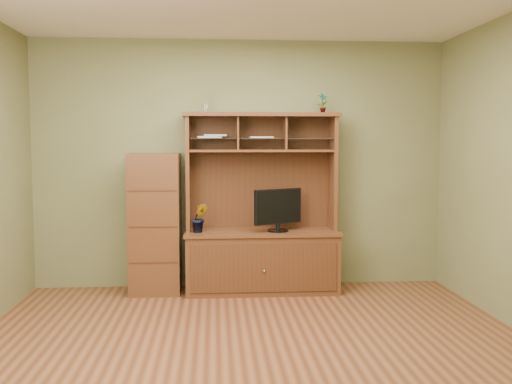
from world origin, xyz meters
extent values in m
cube|color=#542C18|center=(0.00, 0.00, -0.01)|extent=(4.50, 4.00, 0.02)
cube|color=#62673C|center=(0.00, 2.01, 1.35)|extent=(4.50, 0.02, 2.70)
cube|color=#62673C|center=(0.00, -2.01, 1.35)|extent=(4.50, 0.02, 2.70)
cube|color=#4F2C16|center=(0.21, 1.71, 0.31)|extent=(1.60, 0.55, 0.62)
cube|color=#3D1C10|center=(0.21, 1.42, 0.31)|extent=(1.50, 0.01, 0.50)
sphere|color=silver|center=(0.21, 1.41, 0.28)|extent=(0.02, 0.02, 0.02)
cube|color=#4F2C16|center=(0.21, 1.71, 0.64)|extent=(1.64, 0.59, 0.03)
cube|color=#4F2C16|center=(-0.57, 1.80, 1.27)|extent=(0.04, 0.35, 1.25)
cube|color=#4F2C16|center=(0.99, 1.80, 1.27)|extent=(0.04, 0.35, 1.25)
cube|color=#3D1C10|center=(0.21, 1.97, 1.27)|extent=(1.52, 0.02, 1.25)
cube|color=#4F2C16|center=(0.21, 1.80, 1.88)|extent=(1.66, 0.40, 0.04)
cube|color=#4F2C16|center=(0.21, 1.80, 1.50)|extent=(1.52, 0.32, 0.02)
cube|color=#4F2C16|center=(-0.04, 1.80, 1.69)|extent=(0.02, 0.31, 0.35)
cube|color=#4F2C16|center=(0.47, 1.80, 1.69)|extent=(0.02, 0.31, 0.35)
cube|color=silver|center=(0.21, 1.79, 1.63)|extent=(1.50, 0.27, 0.01)
cylinder|color=black|center=(0.38, 1.65, 0.66)|extent=(0.22, 0.22, 0.02)
cylinder|color=black|center=(0.38, 1.65, 0.71)|extent=(0.04, 0.04, 0.07)
cube|color=black|center=(0.38, 1.65, 0.92)|extent=(0.52, 0.31, 0.37)
imported|color=#30521C|center=(-0.45, 1.65, 0.80)|extent=(0.18, 0.15, 0.31)
imported|color=#396423|center=(0.87, 1.80, 2.01)|extent=(0.13, 0.11, 0.22)
cylinder|color=silver|center=(-0.39, 1.80, 1.95)|extent=(0.05, 0.05, 0.09)
cylinder|color=olive|center=(-0.39, 1.80, 2.07)|extent=(0.03, 0.03, 0.17)
cube|color=#B0B0B5|center=(-0.34, 1.80, 1.64)|extent=(0.27, 0.22, 0.02)
cube|color=#B0B0B5|center=(-0.27, 1.80, 1.66)|extent=(0.24, 0.19, 0.02)
cube|color=#B0B0B5|center=(0.21, 1.80, 1.64)|extent=(0.26, 0.21, 0.02)
cube|color=#4F2C16|center=(-0.92, 1.74, 0.74)|extent=(0.53, 0.47, 1.47)
cube|color=#3D1C10|center=(-0.92, 1.50, 0.37)|extent=(0.49, 0.01, 0.02)
cube|color=#3D1C10|center=(-0.92, 1.50, 0.74)|extent=(0.49, 0.01, 0.01)
cube|color=#3D1C10|center=(-0.92, 1.50, 1.11)|extent=(0.49, 0.01, 0.02)
camera|label=1|loc=(-0.29, -4.28, 1.57)|focal=40.00mm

